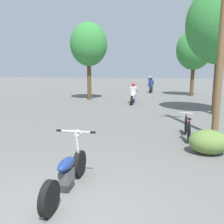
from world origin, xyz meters
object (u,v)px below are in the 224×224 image
motorcycle_foreground (67,172)px  bicycle_parked (187,127)px  utility_pole (222,42)px  motorcycle_rider_far (150,82)px  motorcycle_rider_mid (151,87)px  roadside_tree_right_near (221,24)px  roadside_tree_left (89,45)px  motorcycle_rider_lead (133,96)px  roadside_tree_right_far (194,50)px

motorcycle_foreground → bicycle_parked: size_ratio=1.21×
utility_pole → motorcycle_rider_far: 25.76m
motorcycle_rider_mid → motorcycle_rider_far: motorcycle_rider_mid is taller
roadside_tree_right_near → motorcycle_rider_far: (-4.49, 20.83, -4.08)m
roadside_tree_left → motorcycle_rider_far: roadside_tree_left is taller
roadside_tree_left → motorcycle_rider_lead: bearing=-21.2°
roadside_tree_left → motorcycle_foreground: 14.76m
utility_pole → roadside_tree_left: 11.72m
motorcycle_rider_mid → roadside_tree_right_near: bearing=-71.2°
roadside_tree_right_far → motorcycle_rider_far: roadside_tree_right_far is taller
roadside_tree_right_far → roadside_tree_left: (-8.19, -4.32, 0.17)m
motorcycle_rider_mid → motorcycle_foreground: bearing=-91.9°
motorcycle_rider_lead → motorcycle_rider_mid: size_ratio=1.02×
utility_pole → motorcycle_foreground: 6.68m
utility_pole → motorcycle_rider_far: bearing=98.1°
roadside_tree_right_near → motorcycle_foreground: (-4.57, -9.30, -4.19)m
roadside_tree_right_far → bicycle_parked: size_ratio=3.37×
roadside_tree_right_far → roadside_tree_left: size_ratio=0.99×
motorcycle_rider_lead → motorcycle_rider_far: bearing=89.2°
utility_pole → motorcycle_rider_far: (-3.60, 25.36, -2.76)m
motorcycle_rider_far → roadside_tree_right_near: bearing=-77.8°
motorcycle_rider_lead → motorcycle_rider_far: size_ratio=1.08×
motorcycle_rider_mid → bicycle_parked: (1.99, -16.35, -0.17)m
roadside_tree_right_near → motorcycle_rider_mid: (-3.87, 11.38, -4.06)m
motorcycle_rider_lead → roadside_tree_right_near: bearing=-32.7°
roadside_tree_right_near → bicycle_parked: size_ratio=3.86×
roadside_tree_right_far → motorcycle_foreground: 18.95m
utility_pole → roadside_tree_left: (-7.48, 8.98, 0.91)m
motorcycle_foreground → motorcycle_rider_lead: size_ratio=0.95×
roadside_tree_right_near → motorcycle_foreground: bearing=-116.2°
roadside_tree_right_near → roadside_tree_left: size_ratio=1.13×
utility_pole → motorcycle_rider_mid: utility_pole is taller
roadside_tree_right_far → motorcycle_rider_far: (-4.31, 12.06, -3.49)m
roadside_tree_right_far → bicycle_parked: (-1.71, -13.73, -3.64)m
motorcycle_foreground → motorcycle_rider_mid: (0.70, 20.68, 0.13)m
utility_pole → roadside_tree_left: utility_pole is taller
motorcycle_rider_lead → motorcycle_rider_mid: bearing=84.1°
motorcycle_foreground → motorcycle_rider_far: bearing=89.8°
bicycle_parked → roadside_tree_left: bearing=124.5°
motorcycle_rider_mid → bicycle_parked: size_ratio=1.25×
bicycle_parked → roadside_tree_right_near: bearing=69.2°
motorcycle_rider_far → bicycle_parked: motorcycle_rider_far is taller
roadside_tree_left → motorcycle_rider_far: bearing=76.7°
roadside_tree_right_far → roadside_tree_left: 9.26m
utility_pole → motorcycle_rider_mid: (-2.98, 15.91, -2.74)m
motorcycle_rider_mid → motorcycle_rider_lead: bearing=-95.9°
motorcycle_rider_mid → motorcycle_rider_far: 9.47m
roadside_tree_right_far → motorcycle_rider_lead: roadside_tree_right_far is taller
roadside_tree_right_far → bicycle_parked: 14.31m
motorcycle_rider_lead → bicycle_parked: bearing=-70.4°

